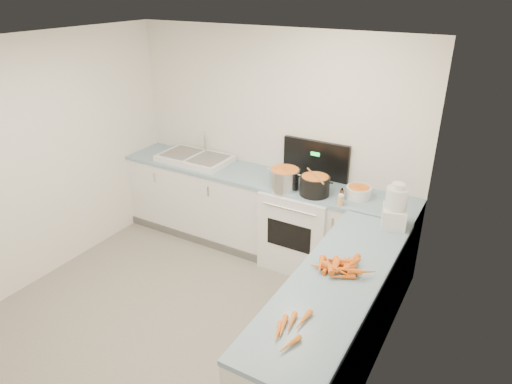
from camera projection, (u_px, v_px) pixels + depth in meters
The scene contains 19 objects.
floor at pixel (168, 333), 4.17m from camera, with size 3.50×4.00×0.00m, color gray, non-canonical shape.
ceiling at pixel (137, 49), 3.11m from camera, with size 3.50×4.00×0.00m, color white, non-canonical shape.
wall_back at pixel (273, 142), 5.21m from camera, with size 3.50×2.50×0.00m, color white, non-canonical shape.
wall_left at pixel (17, 170), 4.43m from camera, with size 4.00×2.50×0.00m, color white, non-canonical shape.
wall_right at pixel (369, 277), 2.85m from camera, with size 4.00×2.50×0.00m, color white, non-canonical shape.
counter_back at pixel (260, 213), 5.30m from camera, with size 3.50×0.62×0.94m.
counter_right at pixel (332, 328), 3.55m from camera, with size 0.62×2.20×0.94m.
stove at pixel (302, 225), 5.04m from camera, with size 0.76×0.65×1.36m.
sink at pixel (195, 158), 5.50m from camera, with size 0.86×0.52×0.31m.
steel_pot at pixel (285, 180), 4.76m from camera, with size 0.32×0.32×0.24m, color silver.
black_pot at pixel (315, 186), 4.62m from camera, with size 0.30×0.30×0.22m, color black.
wooden_spoon at pixel (315, 176), 4.57m from camera, with size 0.02×0.02×0.42m, color #AD7A47.
mixing_bowl at pixel (358, 192), 4.57m from camera, with size 0.25×0.25×0.11m, color white.
extract_bottle at pixel (342, 195), 4.53m from camera, with size 0.04×0.04×0.10m, color #593319.
spice_jar at pixel (340, 201), 4.41m from camera, with size 0.06×0.06×0.10m, color #E5B266.
food_processor at pixel (395, 208), 3.99m from camera, with size 0.26×0.29×0.41m.
carrot_pile at pixel (340, 266), 3.44m from camera, with size 0.48×0.40×0.08m.
peeled_carrots at pixel (290, 328), 2.84m from camera, with size 0.20×0.43×0.04m.
peelings at pixel (179, 152), 5.58m from camera, with size 0.21×0.26×0.01m.
Camera 1 is at (2.32, -2.39, 2.93)m, focal length 32.00 mm.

